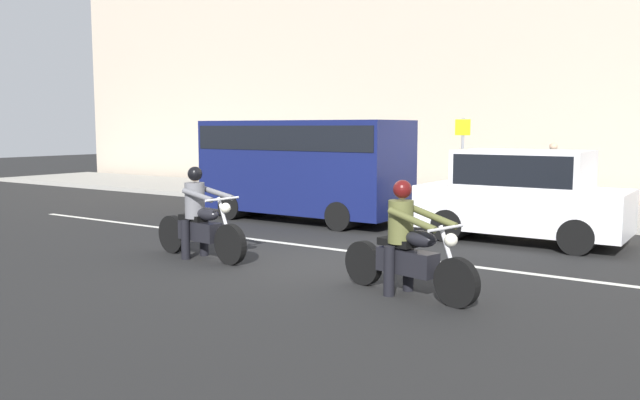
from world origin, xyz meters
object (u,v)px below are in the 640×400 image
motorcycle_with_rider_gray (199,221)px  street_sign_post (462,151)px  motorcycle_with_rider_olive (407,249)px  parked_van_navy (304,163)px  parked_hatchback_white (522,195)px  pedestrian_bystander (553,169)px

motorcycle_with_rider_gray → street_sign_post: size_ratio=0.94×
motorcycle_with_rider_olive → parked_van_navy: parked_van_navy is taller
motorcycle_with_rider_olive → motorcycle_with_rider_gray: bearing=176.7°
motorcycle_with_rider_olive → motorcycle_with_rider_gray: motorcycle_with_rider_gray is taller
motorcycle_with_rider_olive → parked_van_navy: (-5.21, 4.95, 0.76)m
parked_hatchback_white → pedestrian_bystander: size_ratio=2.30×
motorcycle_with_rider_olive → pedestrian_bystander: (-0.70, 10.05, 0.50)m
parked_hatchback_white → pedestrian_bystander: pedestrian_bystander is taller
motorcycle_with_rider_gray → pedestrian_bystander: pedestrian_bystander is taller
parked_van_navy → pedestrian_bystander: bearing=48.6°
motorcycle_with_rider_olive → pedestrian_bystander: pedestrian_bystander is taller
parked_van_navy → pedestrian_bystander: size_ratio=2.99×
parked_hatchback_white → parked_van_navy: (-5.25, 0.04, 0.46)m
parked_hatchback_white → motorcycle_with_rider_gray: bearing=-131.0°
motorcycle_with_rider_gray → parked_van_navy: 4.92m
motorcycle_with_rider_gray → street_sign_post: (0.99, 9.33, 0.93)m
motorcycle_with_rider_olive → parked_van_navy: size_ratio=0.43×
parked_hatchback_white → street_sign_post: size_ratio=1.66×
pedestrian_bystander → parked_hatchback_white: bearing=-81.8°
parked_van_navy → motorcycle_with_rider_olive: bearing=-43.5°
pedestrian_bystander → street_sign_post: bearing=-168.2°
pedestrian_bystander → parked_van_navy: bearing=-131.4°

